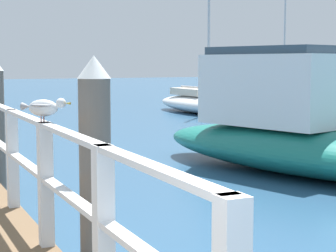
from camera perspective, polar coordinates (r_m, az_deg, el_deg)
The scene contains 5 objects.
dock_piling_near at distance 5.27m, azimuth -6.99°, elevation -5.41°, with size 0.29×0.29×2.24m.
seagull_foreground at distance 5.35m, azimuth -11.82°, elevation 1.81°, with size 0.38×0.35×0.21m.
boat_0 at distance 25.70m, azimuth 3.42°, elevation 2.20°, with size 2.43×6.92×7.40m.
boat_1 at distance 39.96m, azimuth 11.56°, elevation 3.57°, with size 4.07×9.13×11.42m.
boat_3 at distance 12.15m, azimuth 12.00°, elevation -0.38°, with size 4.39×7.64×2.51m.
Camera 1 is at (-0.05, -1.18, 2.18)m, focal length 63.46 mm.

